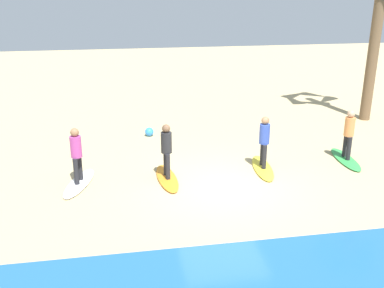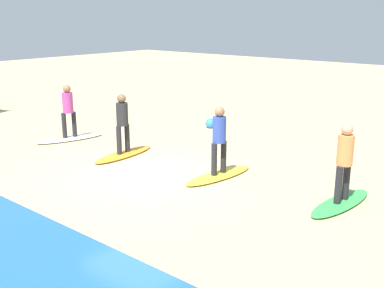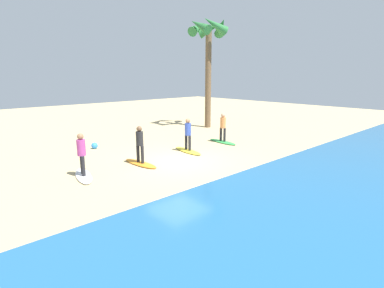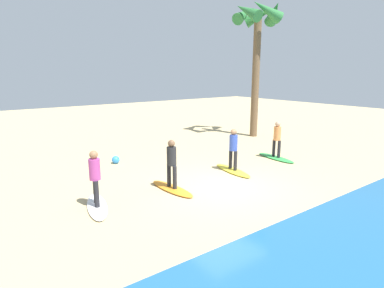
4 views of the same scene
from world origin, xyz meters
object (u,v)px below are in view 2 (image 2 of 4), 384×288
object	(u,v)px
surfboard_yellow	(219,175)
surfer_green	(345,157)
beach_ball	(210,123)
surfboard_white	(70,138)
surfer_white	(68,107)
surfboard_green	(341,203)
surfer_orange	(122,119)
surfboard_orange	(124,154)
surfer_yellow	(219,136)

from	to	relation	value
surfboard_yellow	surfer_green	bearing A→B (deg)	101.81
surfboard_yellow	beach_ball	size ratio (longest dim) A/B	6.24
surfer_green	surfboard_white	size ratio (longest dim) A/B	0.78
surfer_white	beach_ball	size ratio (longest dim) A/B	4.87
surfboard_green	surfboard_white	bearing A→B (deg)	-81.79
surfer_orange	surfer_white	distance (m)	2.58
surfer_green	surfboard_orange	xyz separation A→B (m)	(6.04, 0.51, -0.99)
surfer_yellow	surfboard_orange	xyz separation A→B (m)	(3.08, 0.27, -0.99)
surfer_orange	surfer_white	world-z (taller)	same
surfboard_white	surfboard_orange	bearing A→B (deg)	103.91
surfer_orange	surfer_green	bearing A→B (deg)	-175.19
surfboard_green	surfer_white	size ratio (longest dim) A/B	1.28
surfboard_green	beach_ball	size ratio (longest dim) A/B	6.24
surfboard_yellow	surfer_white	distance (m)	5.75
surfer_orange	beach_ball	size ratio (longest dim) A/B	4.87
surfer_yellow	surfboard_white	world-z (taller)	surfer_yellow
surfboard_green	surfboard_yellow	size ratio (longest dim) A/B	1.00
surfboard_green	surfer_orange	size ratio (longest dim) A/B	1.28
surfer_orange	beach_ball	world-z (taller)	surfer_orange
surfboard_orange	surfboard_green	bearing A→B (deg)	91.15
surfer_yellow	surfboard_orange	size ratio (longest dim) A/B	0.78
surfboard_yellow	surfer_yellow	distance (m)	0.99
surfboard_orange	surfer_yellow	bearing A→B (deg)	91.38
surfer_green	beach_ball	world-z (taller)	surfer_green
surfer_green	surfer_orange	xyz separation A→B (m)	(6.04, 0.51, 0.00)
surfboard_yellow	beach_ball	distance (m)	5.09
surfboard_green	surfboard_orange	distance (m)	6.06
surfer_white	surfboard_orange	bearing A→B (deg)	178.01
surfer_green	surfer_yellow	world-z (taller)	same
surfer_yellow	surfer_white	size ratio (longest dim) A/B	1.00
surfer_orange	surfer_white	bearing A→B (deg)	-1.99
surfer_white	surfer_orange	bearing A→B (deg)	178.01
surfer_orange	surfboard_white	xyz separation A→B (m)	(2.58, -0.09, -0.99)
surfboard_yellow	surfer_yellow	bearing A→B (deg)	-82.76
surfboard_orange	surfboard_white	distance (m)	2.58
surfboard_green	surfer_green	bearing A→B (deg)	-174.57
surfboard_yellow	surfboard_white	bearing A→B (deg)	-80.92
surfboard_orange	surfboard_white	world-z (taller)	same
surfboard_green	surfer_white	distance (m)	8.69
surfer_green	surfboard_yellow	world-z (taller)	surfer_green
surfboard_yellow	surfboard_orange	world-z (taller)	same
surfer_green	surfboard_yellow	bearing A→B (deg)	4.57
surfer_yellow	surfboard_white	bearing A→B (deg)	1.84
surfer_white	surfer_green	bearing A→B (deg)	-177.22
surfboard_orange	surfer_orange	world-z (taller)	surfer_orange
surfer_green	surfer_orange	world-z (taller)	same
surfboard_yellow	surfboard_white	world-z (taller)	same
surfboard_orange	surfboard_white	bearing A→B (deg)	-95.66
surfer_green	surfer_yellow	xyz separation A→B (m)	(2.96, 0.24, 0.00)
surfboard_white	beach_ball	bearing A→B (deg)	165.54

